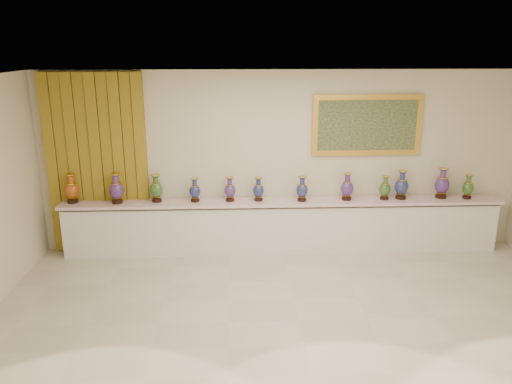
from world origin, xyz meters
TOP-DOWN VIEW (x-y plane):
  - ground at (0.00, 0.00)m, footprint 8.00×8.00m
  - room at (-2.32, 2.44)m, footprint 8.00×8.00m
  - counter at (0.00, 2.27)m, footprint 7.28×0.48m
  - vase_0 at (-3.44, 2.28)m, footprint 0.27×0.27m
  - vase_1 at (-2.71, 2.23)m, footprint 0.30×0.30m
  - vase_2 at (-2.07, 2.28)m, footprint 0.24×0.24m
  - vase_3 at (-1.45, 2.25)m, footprint 0.21×0.21m
  - vase_4 at (-0.87, 2.26)m, footprint 0.20×0.20m
  - vase_5 at (-0.41, 2.26)m, footprint 0.18×0.18m
  - vase_6 at (0.31, 2.21)m, footprint 0.24×0.24m
  - vase_7 at (1.06, 2.24)m, footprint 0.21×0.21m
  - vase_8 at (1.70, 2.24)m, footprint 0.20×0.20m
  - vase_9 at (1.98, 2.26)m, footprint 0.29×0.29m
  - vase_10 at (2.67, 2.28)m, footprint 0.25×0.25m
  - vase_11 at (3.10, 2.23)m, footprint 0.25×0.25m
  - label_card at (-2.34, 2.13)m, footprint 0.10×0.06m

SIDE VIEW (x-z plane):
  - ground at x=0.00m, z-range 0.00..0.00m
  - counter at x=0.00m, z-range -0.01..0.89m
  - label_card at x=-2.34m, z-range 0.90..0.90m
  - vase_3 at x=-1.45m, z-range 0.88..1.28m
  - vase_5 at x=-0.41m, z-range 0.88..1.28m
  - vase_8 at x=1.70m, z-range 0.88..1.28m
  - vase_11 at x=3.10m, z-range 0.88..1.28m
  - vase_4 at x=-0.87m, z-range 0.88..1.29m
  - vase_6 at x=0.31m, z-range 0.88..1.30m
  - vase_7 at x=1.06m, z-range 0.88..1.33m
  - vase_2 at x=-2.07m, z-range 0.88..1.33m
  - vase_0 at x=-3.44m, z-range 0.88..1.36m
  - vase_9 at x=1.98m, z-range 0.87..1.36m
  - vase_1 at x=-2.71m, z-range 0.87..1.37m
  - vase_10 at x=2.67m, z-range 0.87..1.39m
  - room at x=-2.32m, z-range -2.40..5.60m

